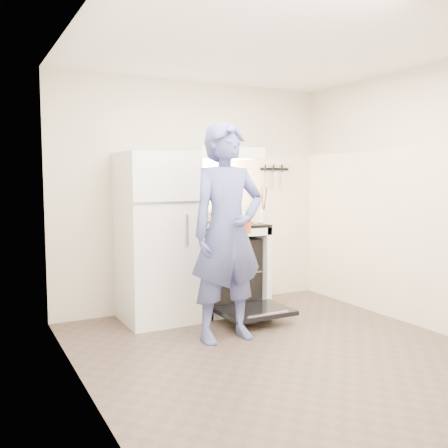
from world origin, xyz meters
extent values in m
plane|color=#4D3E34|center=(0.00, 0.00, 0.00)|extent=(3.60, 3.60, 0.00)
cube|color=beige|center=(0.00, 1.80, 1.25)|extent=(3.20, 0.02, 2.50)
cube|color=white|center=(-0.58, 1.45, 0.85)|extent=(0.70, 0.70, 1.70)
cube|color=white|center=(0.23, 1.48, 0.46)|extent=(0.76, 0.65, 0.92)
cube|color=black|center=(0.23, 1.48, 0.94)|extent=(0.76, 0.65, 0.03)
cube|color=white|center=(0.23, 1.76, 1.05)|extent=(0.76, 0.07, 0.20)
cube|color=black|center=(0.23, 0.88, 0.12)|extent=(0.70, 0.54, 0.04)
cube|color=gray|center=(0.23, 1.48, 0.44)|extent=(0.60, 0.52, 0.01)
cube|color=white|center=(0.23, 1.55, 1.71)|extent=(0.76, 0.50, 0.12)
cube|color=black|center=(1.05, 1.79, 1.55)|extent=(0.40, 0.02, 0.03)
cylinder|color=#987653|center=(0.20, 1.56, 0.45)|extent=(0.31, 0.31, 0.02)
cylinder|color=silver|center=(0.55, 1.22, 1.05)|extent=(0.09, 0.09, 0.13)
imported|color=navy|center=(-0.24, 0.58, 0.97)|extent=(0.72, 0.48, 1.93)
camera|label=1|loc=(-2.30, -3.28, 1.47)|focal=40.00mm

